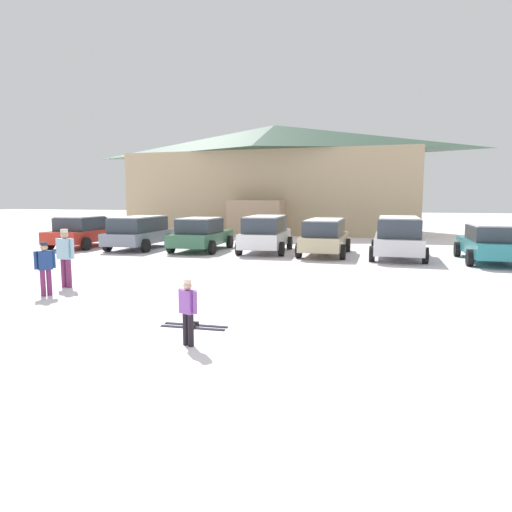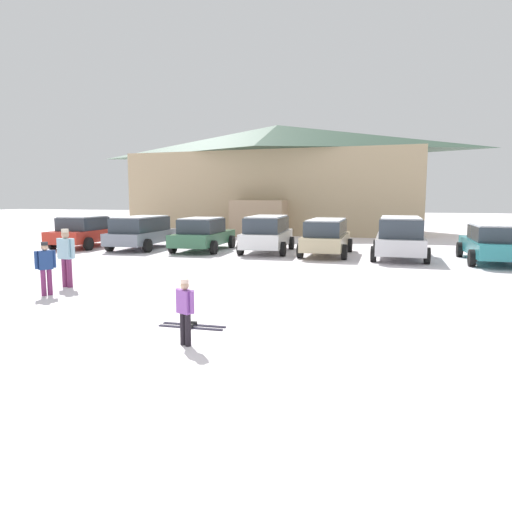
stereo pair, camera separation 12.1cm
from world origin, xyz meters
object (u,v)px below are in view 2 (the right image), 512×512
(parked_white_suv, at_px, (267,233))
(skier_child_in_purple_jacket, at_px, (185,308))
(parked_beige_suv, at_px, (326,236))
(parked_teal_hatchback, at_px, (493,243))
(parked_silver_wagon, at_px, (400,236))
(ski_lodge, at_px, (277,178))
(skier_adult_in_blue_parka, at_px, (66,254))
(parked_grey_wagon, at_px, (142,231))
(pair_of_skis, at_px, (192,326))
(skier_teen_in_navy_coat, at_px, (46,265))
(parked_red_sedan, at_px, (85,231))
(parked_green_coupe, at_px, (203,234))

(parked_white_suv, distance_m, skier_child_in_purple_jacket, 13.82)
(parked_beige_suv, bearing_deg, parked_teal_hatchback, -3.15)
(parked_silver_wagon, relative_size, skier_child_in_purple_jacket, 4.05)
(ski_lodge, distance_m, skier_child_in_purple_jacket, 27.60)
(parked_white_suv, height_order, parked_beige_suv, parked_white_suv)
(ski_lodge, bearing_deg, skier_adult_in_blue_parka, -89.86)
(parked_grey_wagon, xyz_separation_m, skier_child_in_purple_jacket, (8.93, -13.09, -0.23))
(ski_lodge, xyz_separation_m, pair_of_skis, (5.23, -25.74, -4.00))
(parked_white_suv, height_order, parked_teal_hatchback, parked_white_suv)
(parked_grey_wagon, height_order, skier_child_in_purple_jacket, parked_grey_wagon)
(skier_teen_in_navy_coat, distance_m, skier_child_in_purple_jacket, 5.91)
(ski_lodge, xyz_separation_m, parked_silver_wagon, (9.07, -13.62, -3.08))
(parked_silver_wagon, bearing_deg, skier_teen_in_navy_coat, -129.57)
(skier_child_in_purple_jacket, height_order, pair_of_skis, skier_child_in_purple_jacket)
(parked_grey_wagon, bearing_deg, parked_beige_suv, 1.74)
(parked_beige_suv, height_order, parked_teal_hatchback, parked_beige_suv)
(parked_beige_suv, xyz_separation_m, parked_teal_hatchback, (6.66, -0.37, -0.09))
(parked_grey_wagon, height_order, parked_beige_suv, parked_grey_wagon)
(parked_silver_wagon, relative_size, skier_teen_in_navy_coat, 3.35)
(parked_red_sedan, bearing_deg, ski_lodge, 64.87)
(parked_green_coupe, xyz_separation_m, parked_beige_suv, (5.98, 0.08, 0.06))
(parked_green_coupe, bearing_deg, skier_teen_in_navy_coat, -88.08)
(parked_white_suv, bearing_deg, parked_silver_wagon, -3.81)
(skier_teen_in_navy_coat, height_order, skier_adult_in_blue_parka, skier_adult_in_blue_parka)
(skier_child_in_purple_jacket, bearing_deg, parked_grey_wagon, 124.30)
(skier_child_in_purple_jacket, bearing_deg, parked_green_coupe, 113.09)
(parked_beige_suv, distance_m, skier_adult_in_blue_parka, 11.32)
(parked_grey_wagon, relative_size, parked_white_suv, 1.02)
(ski_lodge, height_order, parked_green_coupe, ski_lodge)
(parked_grey_wagon, bearing_deg, skier_teen_in_navy_coat, -70.95)
(parked_red_sedan, height_order, parked_teal_hatchback, parked_red_sedan)
(parked_beige_suv, relative_size, pair_of_skis, 3.42)
(parked_silver_wagon, bearing_deg, parked_beige_suv, 176.82)
(parked_grey_wagon, height_order, parked_white_suv, parked_white_suv)
(parked_grey_wagon, bearing_deg, parked_green_coupe, 3.58)
(parked_teal_hatchback, relative_size, skier_child_in_purple_jacket, 4.12)
(parked_white_suv, bearing_deg, parked_green_coupe, -174.60)
(parked_silver_wagon, bearing_deg, pair_of_skis, -107.61)
(ski_lodge, relative_size, pair_of_skis, 16.11)
(parked_red_sedan, distance_m, parked_teal_hatchback, 19.12)
(ski_lodge, xyz_separation_m, parked_white_suv, (3.12, -13.22, -3.10))
(parked_white_suv, xyz_separation_m, skier_teen_in_navy_coat, (-2.80, -10.98, -0.12))
(parked_green_coupe, distance_m, pair_of_skis, 13.33)
(parked_green_coupe, xyz_separation_m, skier_teen_in_navy_coat, (0.36, -10.69, -0.02))
(parked_grey_wagon, bearing_deg, parked_white_suv, 4.47)
(parked_grey_wagon, distance_m, skier_teen_in_navy_coat, 11.09)
(ski_lodge, relative_size, parked_teal_hatchback, 4.49)
(parked_grey_wagon, distance_m, parked_green_coupe, 3.27)
(ski_lodge, bearing_deg, parked_green_coupe, -90.15)
(parked_silver_wagon, height_order, parked_teal_hatchback, parked_silver_wagon)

